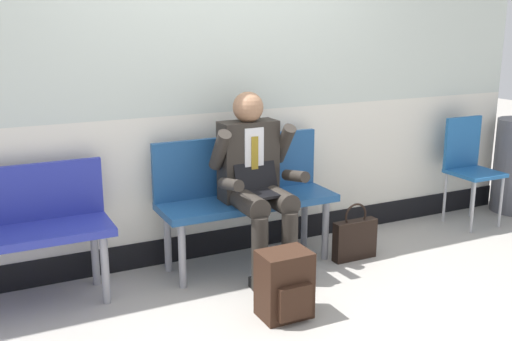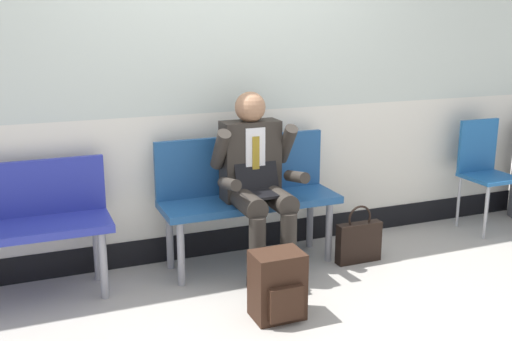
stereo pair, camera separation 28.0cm
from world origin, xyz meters
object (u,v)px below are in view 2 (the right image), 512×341
at_px(folding_chair, 484,164).
at_px(bench_empty, 2,220).
at_px(bench_with_person, 247,189).
at_px(backpack, 278,286).
at_px(person_seated, 257,179).
at_px(handbag, 359,241).

bearing_deg(folding_chair, bench_empty, 179.31).
bearing_deg(bench_with_person, backpack, -99.29).
height_order(person_seated, folding_chair, person_seated).
height_order(bench_empty, handbag, bench_empty).
height_order(bench_with_person, folding_chair, bench_with_person).
bearing_deg(bench_empty, bench_with_person, 0.22).
distance_m(bench_empty, folding_chair, 3.70).
bearing_deg(folding_chair, bench_with_person, 178.61).
height_order(person_seated, handbag, person_seated).
relative_size(person_seated, backpack, 3.06).
bearing_deg(bench_with_person, person_seated, -90.00).
xyz_separation_m(bench_with_person, bench_empty, (-1.61, -0.01, -0.02)).
bearing_deg(person_seated, backpack, -101.99).
xyz_separation_m(handbag, folding_chair, (1.35, 0.27, 0.39)).
relative_size(bench_with_person, person_seated, 1.01).
bearing_deg(handbag, backpack, -148.45).
bearing_deg(bench_empty, folding_chair, -0.69).
bearing_deg(person_seated, handbag, -9.45).
distance_m(person_seated, backpack, 0.83).
height_order(bench_with_person, backpack, bench_with_person).
distance_m(bench_empty, handbag, 2.40).
relative_size(bench_with_person, backpack, 3.10).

